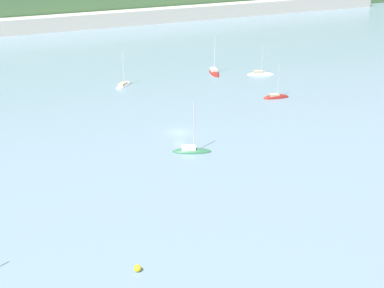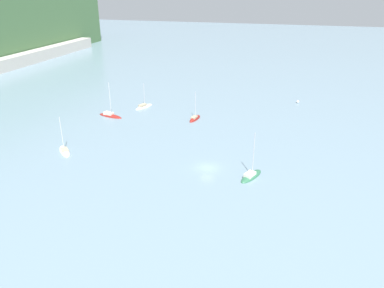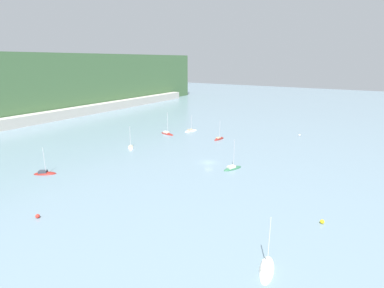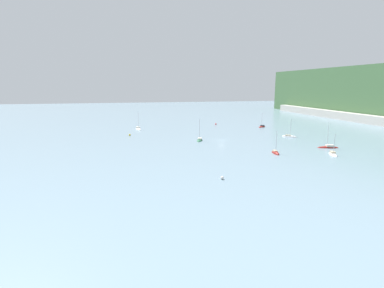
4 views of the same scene
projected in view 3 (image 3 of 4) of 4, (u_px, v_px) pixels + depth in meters
name	position (u px, v px, depth m)	size (l,w,h in m)	color
ground_plane	(208.00, 162.00, 98.47)	(600.00, 600.00, 0.00)	slate
shore_town_strip	(24.00, 121.00, 152.21)	(272.73, 6.00, 5.33)	#B7B2A8
sailboat_0	(191.00, 131.00, 141.53)	(7.30, 4.24, 8.10)	silver
sailboat_1	(167.00, 134.00, 136.00)	(4.06, 8.32, 10.62)	maroon
sailboat_2	(219.00, 139.00, 127.02)	(6.37, 2.70, 8.83)	maroon
sailboat_3	(131.00, 148.00, 114.58)	(6.18, 6.11, 9.23)	white
sailboat_4	(232.00, 169.00, 92.55)	(7.26, 4.68, 10.00)	#2D6647
sailboat_5	(45.00, 174.00, 88.41)	(5.63, 6.52, 8.75)	maroon
sailboat_6	(267.00, 270.00, 47.93)	(7.44, 3.83, 10.31)	white
mooring_buoy_0	(300.00, 135.00, 132.41)	(0.86, 0.86, 0.86)	white
mooring_buoy_1	(322.00, 222.00, 61.59)	(0.88, 0.88, 0.88)	yellow
mooring_buoy_2	(38.00, 216.00, 63.75)	(0.89, 0.89, 0.89)	red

